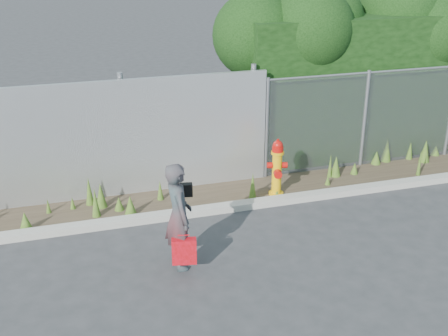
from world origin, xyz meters
TOP-DOWN VIEW (x-y plane):
  - ground at (0.00, 0.00)m, footprint 80.00×80.00m
  - curb at (0.00, 1.80)m, footprint 16.00×0.22m
  - weed_strip at (-0.27, 2.47)m, footprint 16.00×1.34m
  - corrugated_fence at (-3.25, 3.01)m, footprint 8.50×0.21m
  - chainlink_fence at (4.25, 3.00)m, footprint 6.50×0.07m
  - hedge at (4.36, 4.08)m, footprint 7.87×2.26m
  - fire_hydrant at (0.94, 2.13)m, footprint 0.37×0.34m
  - woman at (-1.31, 0.31)m, footprint 0.41×0.61m
  - red_tote_bag at (-1.30, 0.06)m, footprint 0.35×0.13m
  - black_shoulder_bag at (-1.18, 0.50)m, footprint 0.26×0.11m

SIDE VIEW (x-z plane):
  - ground at x=0.00m, z-range 0.00..0.00m
  - curb at x=0.00m, z-range 0.00..0.12m
  - weed_strip at x=-0.27m, z-range -0.14..0.41m
  - red_tote_bag at x=-1.30m, z-range 0.14..0.60m
  - fire_hydrant at x=0.94m, z-range -0.02..1.10m
  - woman at x=-1.31m, z-range 0.00..1.62m
  - chainlink_fence at x=4.25m, z-range 0.01..2.06m
  - corrugated_fence at x=-3.25m, z-range -0.05..2.25m
  - black_shoulder_bag at x=-1.18m, z-range 1.02..1.21m
  - hedge at x=4.36m, z-range 0.18..4.06m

